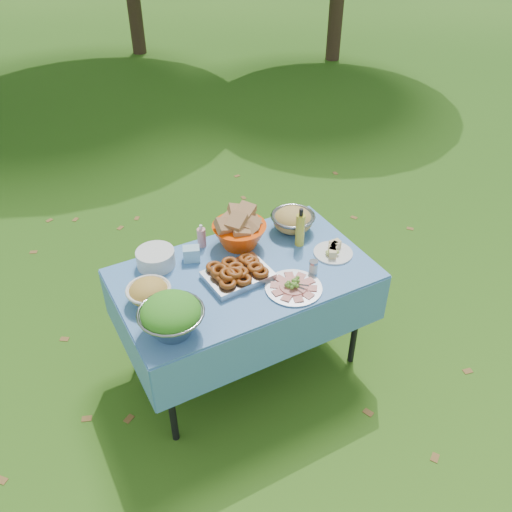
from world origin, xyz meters
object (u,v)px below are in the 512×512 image
(plate_stack, at_px, (156,258))
(charcuterie_platter, at_px, (294,284))
(picnic_table, at_px, (245,320))
(oil_bottle, at_px, (300,227))
(salad_bowl, at_px, (171,316))
(pasta_bowl_steel, at_px, (293,220))
(bread_bowl, at_px, (239,230))

(plate_stack, height_order, charcuterie_platter, plate_stack)
(picnic_table, bearing_deg, oil_bottle, 10.68)
(salad_bowl, relative_size, oil_bottle, 1.30)
(charcuterie_platter, bearing_deg, salad_bowl, 179.51)
(salad_bowl, relative_size, pasta_bowl_steel, 1.20)
(salad_bowl, xyz_separation_m, bread_bowl, (0.64, 0.51, 0.00))
(salad_bowl, height_order, pasta_bowl_steel, salad_bowl)
(bread_bowl, distance_m, oil_bottle, 0.37)
(salad_bowl, distance_m, oil_bottle, 1.02)
(plate_stack, bearing_deg, oil_bottle, -14.97)
(pasta_bowl_steel, relative_size, oil_bottle, 1.08)
(picnic_table, height_order, salad_bowl, salad_bowl)
(salad_bowl, distance_m, plate_stack, 0.58)
(picnic_table, relative_size, bread_bowl, 4.40)
(charcuterie_platter, bearing_deg, bread_bowl, 98.09)
(salad_bowl, bearing_deg, picnic_table, 25.31)
(plate_stack, distance_m, bread_bowl, 0.53)
(oil_bottle, bearing_deg, charcuterie_platter, -126.57)
(picnic_table, relative_size, salad_bowl, 4.39)
(picnic_table, distance_m, oil_bottle, 0.67)
(oil_bottle, bearing_deg, salad_bowl, -160.89)
(plate_stack, relative_size, bread_bowl, 0.68)
(plate_stack, relative_size, oil_bottle, 0.88)
(charcuterie_platter, relative_size, oil_bottle, 1.25)
(salad_bowl, height_order, oil_bottle, oil_bottle)
(pasta_bowl_steel, xyz_separation_m, oil_bottle, (-0.05, -0.16, 0.05))
(bread_bowl, xyz_separation_m, charcuterie_platter, (0.07, -0.51, -0.07))
(plate_stack, distance_m, charcuterie_platter, 0.82)
(bread_bowl, xyz_separation_m, pasta_bowl_steel, (0.37, -0.01, -0.04))
(pasta_bowl_steel, distance_m, oil_bottle, 0.18)
(charcuterie_platter, height_order, oil_bottle, oil_bottle)
(bread_bowl, relative_size, charcuterie_platter, 1.04)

